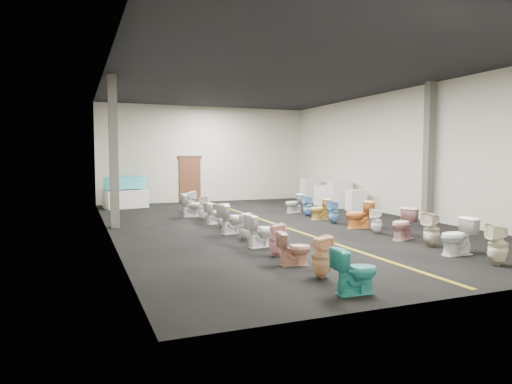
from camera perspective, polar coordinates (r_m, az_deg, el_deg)
floor at (r=14.48m, az=2.29°, el=-3.98°), size 16.00×16.00×0.00m
ceiling at (r=14.53m, az=2.35°, el=13.87°), size 16.00×16.00×0.00m
wall_back at (r=21.88m, az=-6.28°, el=4.72°), size 10.00×0.00×10.00m
wall_front at (r=7.74m, az=27.32°, el=5.05°), size 10.00×0.00×10.00m
wall_left at (r=13.11m, az=-18.14°, el=4.82°), size 0.00×16.00×16.00m
wall_right at (r=16.99m, az=17.97°, el=4.66°), size 0.00×16.00×16.00m
aisle_stripe at (r=14.48m, az=2.29°, el=-3.97°), size 0.12×15.60×0.01m
back_door at (r=21.64m, az=-8.25°, el=1.52°), size 1.00×0.10×2.10m
door_frame at (r=21.63m, az=-8.29°, el=4.36°), size 1.15×0.08×0.10m
column_left at (r=14.13m, az=-17.38°, el=4.78°), size 0.25×0.25×4.50m
column_right at (r=15.69m, az=20.77°, el=4.63°), size 0.25×0.25×4.50m
display_table at (r=19.70m, az=-15.97°, el=-0.83°), size 1.84×1.22×0.75m
bathtub at (r=19.66m, az=-16.01°, el=1.18°), size 1.78×1.09×0.55m
appliance_crate_a at (r=18.30m, az=12.38°, el=-1.03°), size 0.74×0.74×0.83m
appliance_crate_b at (r=19.26m, az=10.45°, el=-0.24°), size 1.05×1.05×1.16m
appliance_crate_c at (r=20.22m, az=8.77°, el=-0.41°), size 1.01×1.01×0.88m
appliance_crate_d at (r=21.47m, az=6.81°, el=0.17°), size 0.86×0.86×1.09m
toilet_left_0 at (r=7.23m, az=12.31°, el=-9.59°), size 0.72×0.43×0.72m
toilet_left_1 at (r=8.07m, az=8.14°, el=-8.00°), size 0.35×0.34×0.74m
toilet_left_2 at (r=8.93m, az=4.77°, el=-7.04°), size 0.69×0.45×0.66m
toilet_left_3 at (r=9.71m, az=2.55°, el=-5.98°), size 0.34×0.34×0.70m
toilet_left_4 at (r=10.70m, az=0.68°, el=-4.83°), size 0.81×0.54×0.77m
toilet_left_5 at (r=11.67m, az=-1.46°, el=-4.29°), size 0.35×0.34×0.68m
toilet_left_6 at (r=12.57m, az=-2.90°, el=-3.34°), size 0.90×0.64×0.83m
toilet_left_7 at (r=13.60m, az=-4.24°, el=-2.98°), size 0.44×0.43×0.73m
toilet_left_8 at (r=14.48m, az=-5.12°, el=-2.63°), size 0.74×0.53×0.68m
toilet_left_9 at (r=15.40m, az=-6.62°, el=-1.93°), size 0.51×0.50×0.84m
toilet_left_10 at (r=16.32m, az=-7.90°, el=-1.61°), size 0.82×0.48×0.83m
toilet_left_11 at (r=17.33m, az=-8.25°, el=-1.25°), size 0.45×0.45×0.84m
toilet_right_0 at (r=10.04m, az=28.00°, el=-5.79°), size 0.49×0.48×0.82m
toilet_right_1 at (r=10.71m, az=23.89°, el=-5.09°), size 0.80×0.46×0.81m
toilet_right_2 at (r=11.46m, az=21.09°, el=-4.38°), size 0.42×0.41×0.82m
toilet_right_3 at (r=12.22m, az=17.93°, el=-3.82°), size 0.90×0.71×0.81m
toilet_right_4 at (r=12.98m, az=14.82°, el=-3.55°), size 0.40×0.39×0.69m
toilet_right_5 at (r=13.82m, az=12.73°, el=-2.77°), size 0.87×0.59×0.82m
toilet_right_6 at (r=14.62m, az=9.70°, el=-2.50°), size 0.35×0.34×0.74m
toilet_right_7 at (r=15.51m, az=7.97°, el=-2.13°), size 0.70×0.41×0.71m
toilet_right_8 at (r=16.31m, az=6.51°, el=-1.73°), size 0.38×0.37×0.75m
toilet_right_9 at (r=17.32m, az=4.75°, el=-1.41°), size 0.75×0.48×0.73m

